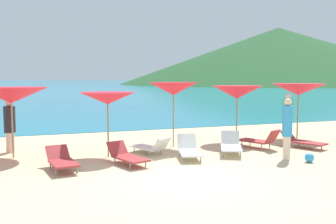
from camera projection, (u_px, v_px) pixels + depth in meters
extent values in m
cube|color=beige|center=(107.00, 131.00, 18.49)|extent=(50.00, 100.00, 0.30)
cube|color=teal|center=(36.00, 82.00, 222.99)|extent=(650.00, 440.00, 0.02)
cone|color=#235128|center=(278.00, 56.00, 151.98)|extent=(127.64, 127.64, 22.68)
cylinder|color=#9E7F59|center=(12.00, 125.00, 11.55)|extent=(0.05, 0.05, 2.05)
cone|color=red|center=(11.00, 95.00, 11.47)|extent=(2.24, 2.24, 0.49)
sphere|color=#9E7F59|center=(11.00, 90.00, 11.46)|extent=(0.07, 0.07, 0.07)
cylinder|color=#9E7F59|center=(108.00, 126.00, 11.69)|extent=(0.05, 0.05, 1.92)
cone|color=red|center=(108.00, 98.00, 11.61)|extent=(1.87, 1.87, 0.38)
sphere|color=#9E7F59|center=(108.00, 94.00, 11.60)|extent=(0.07, 0.07, 0.07)
cylinder|color=#9E7F59|center=(173.00, 116.00, 13.39)|extent=(0.04, 0.04, 2.19)
cone|color=red|center=(173.00, 89.00, 13.31)|extent=(1.79, 1.79, 0.46)
sphere|color=#9E7F59|center=(173.00, 85.00, 13.29)|extent=(0.07, 0.07, 0.07)
cylinder|color=#9E7F59|center=(237.00, 116.00, 14.37)|extent=(0.05, 0.05, 2.04)
cone|color=red|center=(237.00, 92.00, 14.29)|extent=(1.95, 1.95, 0.49)
sphere|color=#9E7F59|center=(237.00, 88.00, 14.27)|extent=(0.07, 0.07, 0.07)
cylinder|color=#9E7F59|center=(298.00, 112.00, 15.32)|extent=(0.06, 0.06, 2.11)
cone|color=red|center=(298.00, 89.00, 15.23)|extent=(2.16, 2.16, 0.47)
sphere|color=#9E7F59|center=(299.00, 86.00, 15.22)|extent=(0.07, 0.07, 0.07)
cube|color=#A53333|center=(64.00, 163.00, 9.83)|extent=(0.76, 1.13, 0.05)
cube|color=#A53333|center=(58.00, 152.00, 10.47)|extent=(0.65, 0.53, 0.36)
cylinder|color=gray|center=(56.00, 172.00, 9.44)|extent=(0.04, 0.04, 0.21)
cylinder|color=gray|center=(77.00, 170.00, 9.69)|extent=(0.04, 0.04, 0.21)
cylinder|color=gray|center=(50.00, 166.00, 10.08)|extent=(0.04, 0.04, 0.21)
cylinder|color=gray|center=(70.00, 164.00, 10.33)|extent=(0.04, 0.04, 0.21)
cube|color=white|center=(147.00, 147.00, 12.30)|extent=(0.93, 1.28, 0.05)
cube|color=white|center=(161.00, 144.00, 11.73)|extent=(0.61, 0.53, 0.45)
cylinder|color=gray|center=(145.00, 148.00, 12.73)|extent=(0.04, 0.04, 0.17)
cylinder|color=gray|center=(134.00, 150.00, 12.42)|extent=(0.04, 0.04, 0.17)
cylinder|color=gray|center=(161.00, 152.00, 12.13)|extent=(0.04, 0.04, 0.17)
cylinder|color=gray|center=(150.00, 154.00, 11.82)|extent=(0.04, 0.04, 0.17)
cube|color=white|center=(231.00, 148.00, 11.96)|extent=(1.11, 1.37, 0.05)
cube|color=white|center=(230.00, 138.00, 12.68)|extent=(0.68, 0.56, 0.44)
cylinder|color=gray|center=(223.00, 154.00, 11.62)|extent=(0.04, 0.04, 0.22)
cylinder|color=gray|center=(241.00, 155.00, 11.55)|extent=(0.04, 0.04, 0.22)
cylinder|color=gray|center=(222.00, 149.00, 12.46)|extent=(0.04, 0.04, 0.22)
cylinder|color=gray|center=(239.00, 149.00, 12.40)|extent=(0.04, 0.04, 0.22)
cube|color=#A53333|center=(308.00, 143.00, 13.14)|extent=(0.99, 1.31, 0.05)
cube|color=#A53333|center=(288.00, 136.00, 13.68)|extent=(0.64, 0.55, 0.37)
cylinder|color=gray|center=(315.00, 148.00, 12.71)|extent=(0.04, 0.04, 0.18)
cylinder|color=gray|center=(322.00, 147.00, 13.04)|extent=(0.04, 0.04, 0.18)
cylinder|color=gray|center=(293.00, 145.00, 13.32)|extent=(0.04, 0.04, 0.18)
cylinder|color=gray|center=(299.00, 144.00, 13.65)|extent=(0.04, 0.04, 0.18)
cube|color=#A53333|center=(255.00, 141.00, 13.26)|extent=(1.02, 1.28, 0.05)
cube|color=#A53333|center=(273.00, 137.00, 12.74)|extent=(0.65, 0.51, 0.48)
cylinder|color=gray|center=(250.00, 143.00, 13.70)|extent=(0.04, 0.04, 0.22)
cylinder|color=gray|center=(242.00, 144.00, 13.34)|extent=(0.04, 0.04, 0.22)
cylinder|color=gray|center=(270.00, 145.00, 13.14)|extent=(0.04, 0.04, 0.22)
cylinder|color=gray|center=(262.00, 147.00, 12.78)|extent=(0.04, 0.04, 0.22)
cube|color=#A53333|center=(131.00, 158.00, 10.55)|extent=(0.92, 1.30, 0.05)
cube|color=#A53333|center=(117.00, 148.00, 11.12)|extent=(0.64, 0.49, 0.40)
cylinder|color=gray|center=(130.00, 166.00, 10.12)|extent=(0.04, 0.04, 0.18)
cylinder|color=gray|center=(146.00, 164.00, 10.42)|extent=(0.04, 0.04, 0.18)
cylinder|color=gray|center=(115.00, 161.00, 10.77)|extent=(0.04, 0.04, 0.18)
cylinder|color=gray|center=(130.00, 159.00, 11.07)|extent=(0.04, 0.04, 0.18)
cube|color=white|center=(190.00, 153.00, 11.31)|extent=(0.87, 1.22, 0.05)
cube|color=white|center=(187.00, 142.00, 11.97)|extent=(0.64, 0.45, 0.48)
cylinder|color=gray|center=(183.00, 159.00, 10.95)|extent=(0.04, 0.04, 0.19)
cylinder|color=gray|center=(201.00, 159.00, 11.01)|extent=(0.04, 0.04, 0.19)
cylinder|color=gray|center=(180.00, 154.00, 11.72)|extent=(0.04, 0.04, 0.19)
cylinder|color=gray|center=(196.00, 154.00, 11.77)|extent=(0.04, 0.04, 0.19)
cylinder|color=beige|center=(10.00, 142.00, 12.45)|extent=(0.27, 0.27, 0.67)
cylinder|color=#26262D|center=(10.00, 119.00, 12.38)|extent=(0.37, 0.37, 0.87)
sphere|color=beige|center=(9.00, 103.00, 12.33)|extent=(0.22, 0.22, 0.22)
cylinder|color=beige|center=(287.00, 133.00, 14.50)|extent=(0.28, 0.28, 0.72)
cylinder|color=#3FB259|center=(288.00, 111.00, 14.43)|extent=(0.38, 0.38, 0.93)
sphere|color=beige|center=(288.00, 96.00, 14.38)|extent=(0.23, 0.23, 0.23)
cylinder|color=beige|center=(287.00, 148.00, 11.32)|extent=(0.22, 0.22, 0.71)
cylinder|color=#3399D8|center=(287.00, 121.00, 11.24)|extent=(0.29, 0.29, 0.93)
sphere|color=beige|center=(288.00, 102.00, 11.19)|extent=(0.23, 0.23, 0.23)
sphere|color=#3399D8|center=(309.00, 158.00, 10.98)|extent=(0.27, 0.27, 0.27)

